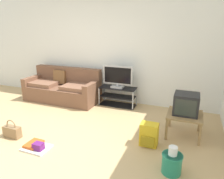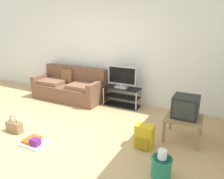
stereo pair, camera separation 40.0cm
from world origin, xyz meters
TOP-DOWN VIEW (x-y plane):
  - ground_plane at (0.00, 0.00)m, footprint 9.00×9.80m
  - wall_back at (0.00, 2.45)m, footprint 9.00×0.10m
  - couch at (-0.84, 1.93)m, footprint 1.95×0.83m
  - tv_stand at (0.65, 2.10)m, footprint 0.91×0.37m
  - flat_tv at (0.65, 2.08)m, footprint 0.73×0.22m
  - side_table at (2.28, 1.13)m, footprint 0.60×0.60m
  - crt_tv at (2.28, 1.14)m, footprint 0.42×0.40m
  - backpack at (1.76, 0.57)m, footprint 0.29×0.27m
  - handbag at (-0.56, -0.08)m, footprint 0.33×0.13m
  - cleaning_bucket at (2.19, -0.00)m, footprint 0.28×0.28m
  - floor_tray at (0.09, -0.22)m, footprint 0.42×0.33m

SIDE VIEW (x-z plane):
  - ground_plane at x=0.00m, z-range -0.02..0.00m
  - floor_tray at x=0.09m, z-range -0.03..0.11m
  - handbag at x=-0.56m, z-range -0.05..0.28m
  - cleaning_bucket at x=2.19m, z-range -0.03..0.36m
  - backpack at x=1.76m, z-range 0.00..0.39m
  - tv_stand at x=0.65m, z-range 0.00..0.47m
  - couch at x=-0.84m, z-range -0.11..0.74m
  - side_table at x=2.28m, z-range 0.16..0.58m
  - crt_tv at x=2.28m, z-range 0.42..0.79m
  - flat_tv at x=0.65m, z-range 0.46..1.00m
  - wall_back at x=0.00m, z-range 0.00..2.70m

